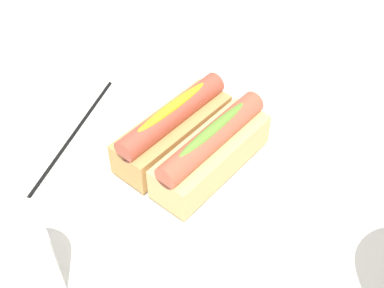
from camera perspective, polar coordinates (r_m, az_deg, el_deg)
name	(u,v)px	position (r m, az deg, el deg)	size (l,w,h in m)	color
ground_plane	(179,179)	(0.60, -1.46, -3.95)	(2.40, 2.40, 0.00)	silver
serving_bowl	(192,166)	(0.59, 0.00, -2.54)	(0.27, 0.27, 0.04)	silver
hotdog_front	(173,128)	(0.57, -2.16, 1.80)	(0.16, 0.07, 0.06)	tan
hotdog_back	(212,150)	(0.54, 2.25, -0.73)	(0.16, 0.07, 0.06)	#DBB270
water_glass	(22,277)	(0.51, -18.57, -13.98)	(0.07, 0.07, 0.09)	white
chopstick_near	(74,133)	(0.67, -13.18, 1.23)	(0.01, 0.01, 0.22)	black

